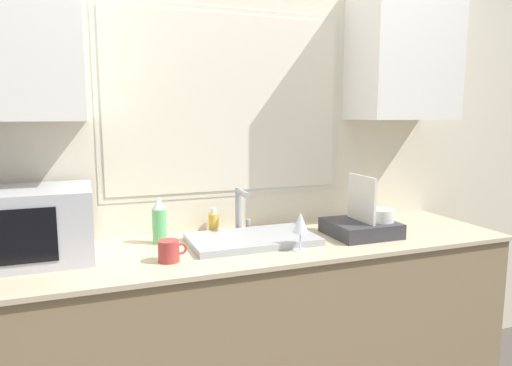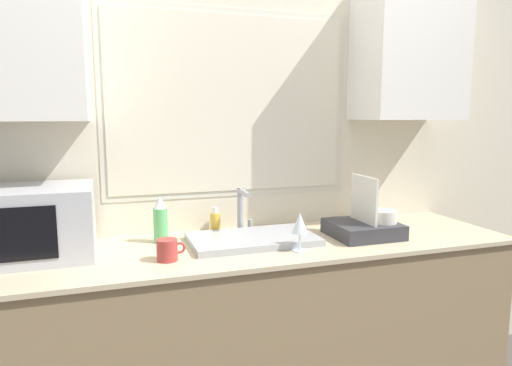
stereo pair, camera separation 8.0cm
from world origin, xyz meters
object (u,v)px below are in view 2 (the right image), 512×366
object	(u,v)px
dish_rack	(365,225)
wine_glass	(300,224)
spray_bottle	(160,220)
soap_bottle	(215,223)
faucet	(242,207)
mug_near_sink	(168,250)
microwave	(28,223)

from	to	relation	value
dish_rack	wine_glass	distance (m)	0.42
spray_bottle	dish_rack	bearing A→B (deg)	-12.15
dish_rack	soap_bottle	size ratio (longest dim) A/B	2.31
dish_rack	spray_bottle	xyz separation A→B (m)	(-0.94, 0.20, 0.05)
dish_rack	soap_bottle	world-z (taller)	dish_rack
faucet	mug_near_sink	bearing A→B (deg)	-141.51
mug_near_sink	spray_bottle	bearing A→B (deg)	88.90
faucet	microwave	world-z (taller)	microwave
microwave	dish_rack	distance (m)	1.48
microwave	wine_glass	world-z (taller)	microwave
soap_bottle	microwave	bearing A→B (deg)	-170.99
spray_bottle	mug_near_sink	world-z (taller)	spray_bottle
dish_rack	mug_near_sink	bearing A→B (deg)	-175.42
faucet	wine_glass	bearing A→B (deg)	-68.66
faucet	microwave	bearing A→B (deg)	-173.30
microwave	wine_glass	bearing A→B (deg)	-13.53
faucet	microwave	xyz separation A→B (m)	(-0.93, -0.11, 0.01)
spray_bottle	faucet	bearing A→B (deg)	6.47
dish_rack	spray_bottle	distance (m)	0.96
soap_bottle	wine_glass	size ratio (longest dim) A/B	0.80
mug_near_sink	wine_glass	size ratio (longest dim) A/B	0.70
wine_glass	spray_bottle	bearing A→B (deg)	149.33
mug_near_sink	wine_glass	xyz separation A→B (m)	(0.55, -0.05, 0.07)
faucet	microwave	size ratio (longest dim) A/B	0.44
faucet	mug_near_sink	size ratio (longest dim) A/B	1.93
dish_rack	soap_bottle	xyz separation A→B (m)	(-0.67, 0.26, 0.00)
spray_bottle	soap_bottle	size ratio (longest dim) A/B	1.60
wine_glass	dish_rack	bearing A→B (deg)	17.10
dish_rack	wine_glass	world-z (taller)	dish_rack
mug_near_sink	soap_bottle	bearing A→B (deg)	51.17
faucet	spray_bottle	world-z (taller)	faucet
soap_bottle	wine_glass	distance (m)	0.48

